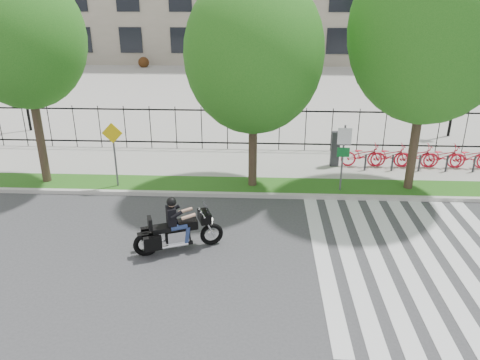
{
  "coord_description": "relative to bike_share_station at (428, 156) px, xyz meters",
  "views": [
    {
      "loc": [
        0.4,
        -11.65,
        7.15
      ],
      "look_at": [
        -0.32,
        3.0,
        1.13
      ],
      "focal_mm": 35.0,
      "sensor_mm": 36.0,
      "label": 1
    }
  ],
  "objects": [
    {
      "name": "iron_fence",
      "position": [
        -7.37,
        2.0,
        0.51
      ],
      "size": [
        30.0,
        0.06,
        2.0
      ],
      "primitive_type": null,
      "color": "black",
      "rests_on": "sidewalk"
    },
    {
      "name": "motorcycle_rider",
      "position": [
        -9.35,
        -6.95,
        0.04
      ],
      "size": [
        2.55,
        1.33,
        2.06
      ],
      "color": "black",
      "rests_on": "ground"
    },
    {
      "name": "lamp_post_left",
      "position": [
        -19.37,
        4.8,
        2.56
      ],
      "size": [
        1.06,
        0.7,
        4.25
      ],
      "color": "black",
      "rests_on": "ground"
    },
    {
      "name": "ground",
      "position": [
        -7.37,
        -7.2,
        -0.64
      ],
      "size": [
        120.0,
        120.0,
        0.0
      ],
      "primitive_type": "plane",
      "color": "#39393C",
      "rests_on": "ground"
    },
    {
      "name": "street_tree_1",
      "position": [
        -7.3,
        -2.25,
        4.42
      ],
      "size": [
        4.89,
        4.89,
        7.73
      ],
      "color": "#36291D",
      "rests_on": "grass_verge"
    },
    {
      "name": "street_tree_2",
      "position": [
        -1.4,
        -2.25,
        5.22
      ],
      "size": [
        5.52,
        5.52,
        8.89
      ],
      "color": "#36291D",
      "rests_on": "grass_verge"
    },
    {
      "name": "lamp_post_right",
      "position": [
        2.63,
        4.8,
        2.56
      ],
      "size": [
        1.06,
        0.7,
        4.25
      ],
      "color": "black",
      "rests_on": "ground"
    },
    {
      "name": "street_tree_0",
      "position": [
        -15.38,
        -2.25,
        4.89
      ],
      "size": [
        4.33,
        4.33,
        7.89
      ],
      "color": "#36291D",
      "rests_on": "grass_verge"
    },
    {
      "name": "sign_pole_warning",
      "position": [
        -12.45,
        -2.62,
        1.1
      ],
      "size": [
        0.78,
        0.09,
        2.49
      ],
      "color": "#59595B",
      "rests_on": "grass_verge"
    },
    {
      "name": "curb",
      "position": [
        -7.37,
        -3.1,
        -0.57
      ],
      "size": [
        60.0,
        0.2,
        0.15
      ],
      "primitive_type": "cube",
      "color": "#B7B4AC",
      "rests_on": "ground"
    },
    {
      "name": "sidewalk",
      "position": [
        -7.37,
        0.25,
        -0.57
      ],
      "size": [
        60.0,
        3.5,
        0.15
      ],
      "primitive_type": "cube",
      "color": "#A5A39A",
      "rests_on": "ground"
    },
    {
      "name": "plaza",
      "position": [
        -7.37,
        17.8,
        -0.59
      ],
      "size": [
        80.0,
        34.0,
        0.1
      ],
      "primitive_type": "cube",
      "color": "#A5A39A",
      "rests_on": "ground"
    },
    {
      "name": "bike_share_station",
      "position": [
        0.0,
        0.0,
        0.0
      ],
      "size": [
        7.81,
        0.86,
        1.5
      ],
      "color": "#2D2D33",
      "rests_on": "sidewalk"
    },
    {
      "name": "grass_verge",
      "position": [
        -7.37,
        -2.25,
        -0.57
      ],
      "size": [
        60.0,
        1.5,
        0.15
      ],
      "primitive_type": "cube",
      "color": "#215715",
      "rests_on": "ground"
    },
    {
      "name": "crosswalk_stripes",
      "position": [
        -2.55,
        -7.2,
        -0.64
      ],
      "size": [
        5.7,
        8.0,
        0.01
      ],
      "primitive_type": null,
      "color": "silver",
      "rests_on": "ground"
    },
    {
      "name": "sign_pole_regulatory",
      "position": [
        -4.01,
        -2.62,
        1.1
      ],
      "size": [
        0.5,
        0.09,
        2.5
      ],
      "color": "#59595B",
      "rests_on": "grass_verge"
    }
  ]
}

